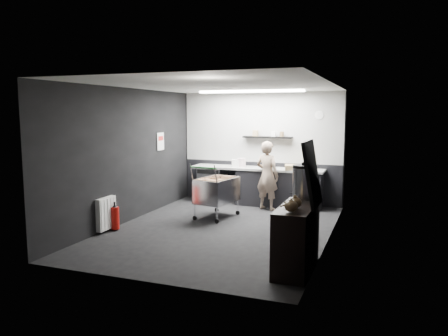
% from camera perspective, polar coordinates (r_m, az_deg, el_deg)
% --- Properties ---
extents(floor, '(5.50, 5.50, 0.00)m').
position_cam_1_polar(floor, '(8.38, -0.40, -8.03)').
color(floor, black).
rests_on(floor, ground).
extents(ceiling, '(5.50, 5.50, 0.00)m').
position_cam_1_polar(ceiling, '(8.10, -0.42, 10.73)').
color(ceiling, white).
rests_on(ceiling, wall_back).
extents(wall_back, '(5.50, 0.00, 5.50)m').
position_cam_1_polar(wall_back, '(10.73, 4.82, 2.66)').
color(wall_back, black).
rests_on(wall_back, floor).
extents(wall_front, '(5.50, 0.00, 5.50)m').
position_cam_1_polar(wall_front, '(5.67, -10.36, -1.62)').
color(wall_front, black).
rests_on(wall_front, floor).
extents(wall_left, '(0.00, 5.50, 5.50)m').
position_cam_1_polar(wall_left, '(9.03, -12.36, 1.63)').
color(wall_left, black).
rests_on(wall_left, floor).
extents(wall_right, '(0.00, 5.50, 5.50)m').
position_cam_1_polar(wall_right, '(7.66, 13.72, 0.59)').
color(wall_right, black).
rests_on(wall_right, floor).
extents(kitchen_wall_panel, '(3.95, 0.02, 1.70)m').
position_cam_1_polar(kitchen_wall_panel, '(10.69, 4.82, 5.32)').
color(kitchen_wall_panel, '#B3B3AE').
rests_on(kitchen_wall_panel, wall_back).
extents(dado_panel, '(3.95, 0.02, 1.00)m').
position_cam_1_polar(dado_panel, '(10.82, 4.75, -1.84)').
color(dado_panel, black).
rests_on(dado_panel, wall_back).
extents(floating_shelf, '(1.20, 0.22, 0.04)m').
position_cam_1_polar(floating_shelf, '(10.54, 5.70, 4.03)').
color(floating_shelf, black).
rests_on(floating_shelf, wall_back).
extents(wall_clock, '(0.20, 0.03, 0.20)m').
position_cam_1_polar(wall_clock, '(10.38, 12.34, 6.78)').
color(wall_clock, white).
rests_on(wall_clock, wall_back).
extents(poster, '(0.02, 0.30, 0.40)m').
position_cam_1_polar(poster, '(10.12, -8.31, 3.46)').
color(poster, white).
rests_on(poster, wall_left).
extents(poster_red_band, '(0.02, 0.22, 0.10)m').
position_cam_1_polar(poster_red_band, '(10.12, -8.29, 3.85)').
color(poster_red_band, red).
rests_on(poster_red_band, poster).
extents(radiator, '(0.10, 0.50, 0.60)m').
position_cam_1_polar(radiator, '(8.43, -15.15, -5.75)').
color(radiator, white).
rests_on(radiator, wall_left).
extents(ceiling_strip, '(2.40, 0.20, 0.04)m').
position_cam_1_polar(ceiling_strip, '(9.85, 3.47, 9.94)').
color(ceiling_strip, white).
rests_on(ceiling_strip, ceiling).
extents(prep_counter, '(3.20, 0.61, 0.90)m').
position_cam_1_polar(prep_counter, '(10.49, 5.00, -2.37)').
color(prep_counter, black).
rests_on(prep_counter, floor).
extents(person, '(0.66, 0.54, 1.57)m').
position_cam_1_polar(person, '(9.95, 5.67, -0.99)').
color(person, beige).
rests_on(person, floor).
extents(shopping_cart, '(0.78, 1.12, 1.14)m').
position_cam_1_polar(shopping_cart, '(9.21, -0.98, -3.17)').
color(shopping_cart, silver).
rests_on(shopping_cart, floor).
extents(sideboard, '(0.52, 1.22, 1.83)m').
position_cam_1_polar(sideboard, '(6.30, 9.62, -7.86)').
color(sideboard, black).
rests_on(sideboard, floor).
extents(fire_extinguisher, '(0.16, 0.16, 0.52)m').
position_cam_1_polar(fire_extinguisher, '(8.52, -14.05, -6.25)').
color(fire_extinguisher, '#AC100B').
rests_on(fire_extinguisher, floor).
extents(cardboard_box, '(0.62, 0.52, 0.11)m').
position_cam_1_polar(cardboard_box, '(10.19, 9.50, 0.09)').
color(cardboard_box, tan).
rests_on(cardboard_box, prep_counter).
extents(pink_tub, '(0.21, 0.21, 0.21)m').
position_cam_1_polar(pink_tub, '(10.57, 2.28, 0.72)').
color(pink_tub, silver).
rests_on(pink_tub, prep_counter).
extents(white_container, '(0.24, 0.22, 0.18)m').
position_cam_1_polar(white_container, '(10.56, 1.57, 0.64)').
color(white_container, white).
rests_on(white_container, prep_counter).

